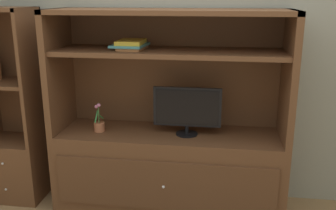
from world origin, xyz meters
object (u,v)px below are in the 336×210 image
tv_monitor (187,109)px  bookshelf_tall (15,138)px  potted_plant (99,124)px  magazine_stack (131,45)px  media_console (169,150)px

tv_monitor → bookshelf_tall: size_ratio=0.33×
potted_plant → magazine_stack: bearing=10.8°
media_console → bookshelf_tall: 1.38m
media_console → magazine_stack: (-0.30, -0.00, 0.87)m
bookshelf_tall → media_console: bearing=-0.2°
potted_plant → magazine_stack: size_ratio=0.74×
magazine_stack → tv_monitor: bearing=-3.4°
potted_plant → magazine_stack: magazine_stack is taller
potted_plant → tv_monitor: bearing=2.1°
potted_plant → bookshelf_tall: size_ratio=0.15×
tv_monitor → potted_plant: size_ratio=2.23×
tv_monitor → magazine_stack: magazine_stack is taller
tv_monitor → magazine_stack: bearing=176.6°
media_console → potted_plant: media_console is taller
media_console → potted_plant: 0.62m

